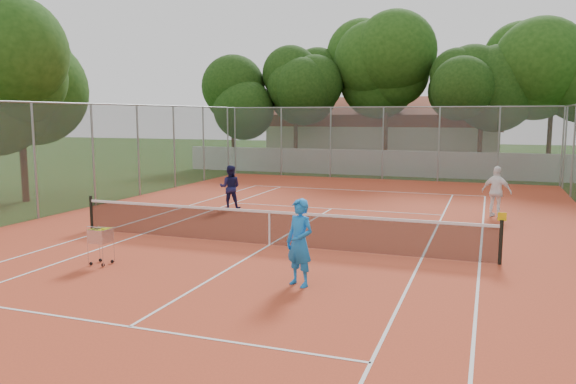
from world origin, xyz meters
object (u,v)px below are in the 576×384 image
(tennis_net, at_px, (269,228))
(clubhouse, at_px, (385,133))
(player_far_left, at_px, (230,187))
(ball_hopper, at_px, (101,245))
(player_near, at_px, (300,243))
(player_far_right, at_px, (497,192))

(tennis_net, height_order, clubhouse, clubhouse)
(player_far_left, relative_size, ball_hopper, 1.74)
(player_near, distance_m, player_far_left, 10.02)
(tennis_net, relative_size, player_far_left, 7.15)
(clubhouse, xyz_separation_m, player_far_right, (7.88, -22.31, -1.29))
(player_far_right, bearing_deg, player_near, 90.07)
(player_far_left, xyz_separation_m, ball_hopper, (0.61, -8.35, -0.35))
(player_far_left, bearing_deg, player_far_right, 172.53)
(clubhouse, height_order, ball_hopper, clubhouse)
(clubhouse, height_order, player_near, clubhouse)
(tennis_net, height_order, player_far_right, player_far_right)
(player_near, relative_size, player_far_right, 1.03)
(clubhouse, xyz_separation_m, player_far_left, (-1.63, -23.91, -1.35))
(tennis_net, distance_m, ball_hopper, 4.44)
(player_near, height_order, player_far_left, player_near)
(player_far_left, height_order, player_far_right, player_far_right)
(clubhouse, distance_m, player_far_left, 24.00)
(tennis_net, xyz_separation_m, player_near, (1.96, -3.22, 0.43))
(ball_hopper, bearing_deg, player_far_right, 51.64)
(clubhouse, bearing_deg, tennis_net, -86.05)
(tennis_net, bearing_deg, ball_hopper, -132.92)
(clubhouse, xyz_separation_m, player_near, (3.96, -32.22, -1.26))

